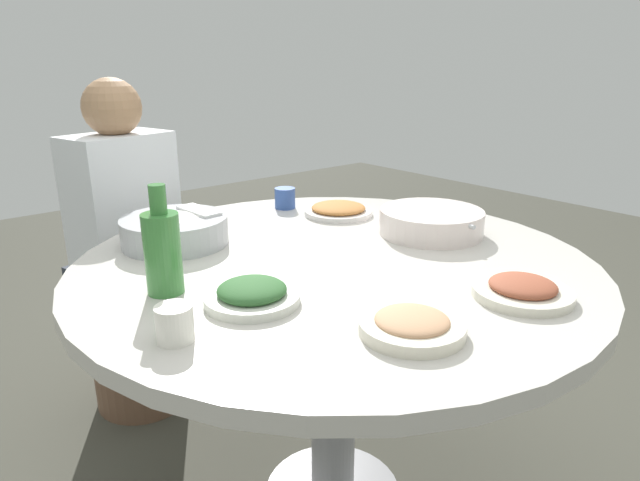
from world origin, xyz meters
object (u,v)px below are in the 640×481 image
(dish_greens, at_px, (252,294))
(dish_tofu_braise, at_px, (338,210))
(rice_bowl, at_px, (175,230))
(green_bottle, at_px, (163,250))
(stool_for_diner_left, at_px, (140,348))
(round_dining_table, at_px, (334,297))
(tea_cup_near, at_px, (285,198))
(soup_bowl, at_px, (431,223))
(tea_cup_far, at_px, (175,324))
(diner_left, at_px, (124,210))
(dish_shrimp, at_px, (412,325))
(dish_stirfry, at_px, (522,290))

(dish_greens, distance_m, dish_tofu_braise, 0.71)
(rice_bowl, bearing_deg, dish_tofu_braise, -6.93)
(green_bottle, distance_m, stool_for_diner_left, 1.03)
(round_dining_table, distance_m, dish_greens, 0.35)
(tea_cup_near, height_order, stool_for_diner_left, tea_cup_near)
(soup_bowl, relative_size, tea_cup_far, 4.76)
(tea_cup_near, bearing_deg, tea_cup_far, -138.72)
(tea_cup_near, relative_size, diner_left, 0.09)
(round_dining_table, xyz_separation_m, rice_bowl, (-0.26, 0.37, 0.15))
(dish_greens, distance_m, dish_shrimp, 0.34)
(soup_bowl, height_order, diner_left, diner_left)
(stool_for_diner_left, relative_size, diner_left, 0.57)
(dish_tofu_braise, distance_m, dish_shrimp, 0.82)
(dish_tofu_braise, distance_m, diner_left, 0.74)
(green_bottle, height_order, tea_cup_far, green_bottle)
(dish_stirfry, relative_size, tea_cup_near, 3.03)
(dish_shrimp, xyz_separation_m, stool_for_diner_left, (-0.06, 1.25, -0.56))
(dish_shrimp, xyz_separation_m, diner_left, (-0.06, 1.25, -0.03))
(dish_stirfry, distance_m, diner_left, 1.34)
(rice_bowl, distance_m, tea_cup_near, 0.47)
(dish_tofu_braise, height_order, tea_cup_far, tea_cup_far)
(soup_bowl, height_order, tea_cup_near, soup_bowl)
(rice_bowl, height_order, diner_left, diner_left)
(dish_tofu_braise, relative_size, stool_for_diner_left, 0.51)
(dish_stirfry, xyz_separation_m, dish_shrimp, (-0.30, 0.04, -0.00))
(green_bottle, relative_size, diner_left, 0.32)
(diner_left, bearing_deg, green_bottle, -104.93)
(rice_bowl, bearing_deg, stool_for_diner_left, 85.19)
(tea_cup_near, relative_size, stool_for_diner_left, 0.16)
(dish_stirfry, distance_m, green_bottle, 0.77)
(soup_bowl, relative_size, stool_for_diner_left, 0.75)
(dish_greens, xyz_separation_m, tea_cup_near, (0.51, 0.58, 0.01))
(rice_bowl, bearing_deg, diner_left, 85.19)
(rice_bowl, xyz_separation_m, diner_left, (0.04, 0.48, -0.05))
(dish_greens, relative_size, dish_stirfry, 0.95)
(stool_for_diner_left, bearing_deg, round_dining_table, -75.66)
(green_bottle, bearing_deg, round_dining_table, -10.14)
(rice_bowl, xyz_separation_m, dish_greens, (-0.05, -0.46, -0.02))
(tea_cup_far, bearing_deg, dish_stirfry, -24.70)
(dish_greens, relative_size, dish_shrimp, 1.01)
(round_dining_table, bearing_deg, green_bottle, 169.86)
(dish_shrimp, bearing_deg, dish_greens, 116.77)
(rice_bowl, height_order, dish_shrimp, rice_bowl)
(round_dining_table, height_order, dish_greens, dish_greens)
(rice_bowl, relative_size, dish_greens, 1.43)
(dish_tofu_braise, relative_size, tea_cup_far, 3.24)
(dish_stirfry, bearing_deg, tea_cup_near, 86.52)
(soup_bowl, height_order, dish_greens, soup_bowl)
(rice_bowl, xyz_separation_m, stool_for_diner_left, (0.04, 0.48, -0.59))
(dish_greens, distance_m, green_bottle, 0.22)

